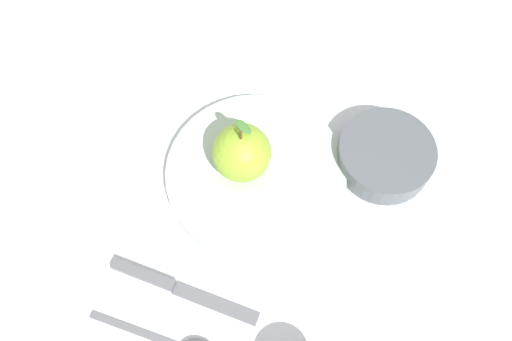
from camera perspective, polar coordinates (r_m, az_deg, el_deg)
The scene contains 5 objects.
ground_plane at distance 0.73m, azimuth -2.72°, elevation -3.06°, with size 2.40×2.40×0.00m, color silver.
dinner_plate at distance 0.74m, azimuth -0.00°, elevation -0.28°, with size 0.25×0.25×0.02m.
apple at distance 0.70m, azimuth -1.45°, elevation 1.88°, with size 0.08×0.08×0.09m.
side_bowl at distance 0.76m, azimuth 13.74°, elevation 1.69°, with size 0.13×0.13×0.04m.
knife at distance 0.70m, azimuth -9.19°, elevation -12.04°, with size 0.02×0.20×0.01m.
Camera 1 is at (-0.25, -0.13, 0.68)m, focal length 37.32 mm.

